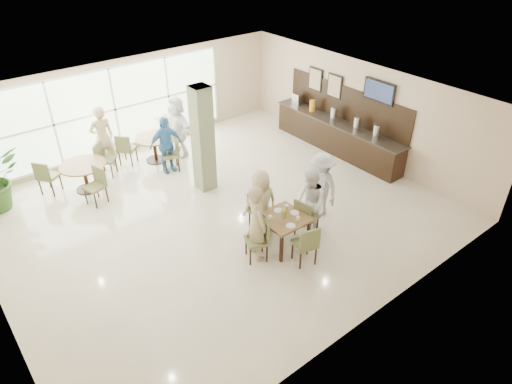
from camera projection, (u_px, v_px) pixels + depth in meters
ground at (219, 212)px, 11.24m from camera, size 10.00×10.00×0.00m
room_shell at (216, 150)px, 10.33m from camera, size 10.00×10.00×10.00m
window_bank at (115, 109)px, 13.17m from camera, size 7.00×0.04×7.00m
column at (203, 140)px, 11.49m from camera, size 0.45×0.45×2.80m
main_table at (283, 221)px, 9.81m from camera, size 0.94×0.94×0.75m
round_table_left at (84, 170)px, 11.83m from camera, size 1.17×1.17×0.75m
round_table_right at (154, 143)px, 13.20m from camera, size 1.08×1.08×0.75m
chairs_main_table at (282, 227)px, 9.93m from camera, size 1.98×2.06×0.95m
chairs_table_left at (83, 174)px, 11.88m from camera, size 2.17×1.85×0.95m
chairs_table_right at (157, 146)px, 13.27m from camera, size 2.14×1.76×0.95m
tabletop_clutter at (286, 214)px, 9.76m from camera, size 0.72×0.79×0.21m
buffet_counter at (337, 134)px, 13.76m from camera, size 0.64×4.70×1.95m
wall_tv at (379, 91)px, 12.30m from camera, size 0.06×1.00×0.58m
framed_art_a at (335, 86)px, 13.52m from camera, size 0.05×0.55×0.70m
framed_art_b at (315, 79)px, 14.05m from camera, size 0.05×0.55×0.70m
teen_left at (257, 222)px, 9.41m from camera, size 0.55×0.71×1.74m
teen_far at (261, 203)px, 10.14m from camera, size 0.86×0.60×1.60m
teen_right at (310, 203)px, 10.14m from camera, size 0.86×0.96×1.62m
teen_standing at (321, 185)px, 10.78m from camera, size 0.75×1.13×1.63m
adult_a at (166, 145)px, 12.56m from camera, size 0.98×0.58×1.62m
adult_b at (177, 126)px, 13.38m from camera, size 0.86×1.72×1.80m
adult_standing at (103, 138)px, 12.69m from camera, size 0.67×0.44×1.84m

